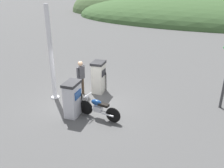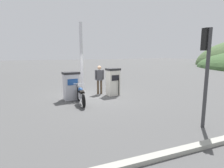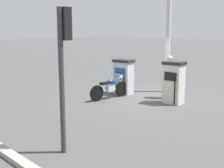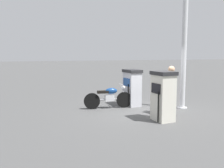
# 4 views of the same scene
# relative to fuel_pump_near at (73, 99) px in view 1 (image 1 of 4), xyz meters

# --- Properties ---
(ground_plane) EXTENTS (120.00, 120.00, 0.00)m
(ground_plane) POSITION_rel_fuel_pump_near_xyz_m (-0.07, 1.25, -0.77)
(ground_plane) COLOR #4C4C4C
(fuel_pump_near) EXTENTS (0.61, 0.90, 1.52)m
(fuel_pump_near) POSITION_rel_fuel_pump_near_xyz_m (0.00, 0.00, 0.00)
(fuel_pump_near) COLOR silver
(fuel_pump_near) RESTS_ON ground
(fuel_pump_far) EXTENTS (0.65, 0.81, 1.62)m
(fuel_pump_far) POSITION_rel_fuel_pump_near_xyz_m (-0.00, 2.51, 0.05)
(fuel_pump_far) COLOR silver
(fuel_pump_far) RESTS_ON ground
(motorcycle_near_pump) EXTENTS (1.95, 0.57, 0.96)m
(motorcycle_near_pump) POSITION_rel_fuel_pump_near_xyz_m (1.07, 0.20, -0.29)
(motorcycle_near_pump) COLOR black
(motorcycle_near_pump) RESTS_ON ground
(attendant_person) EXTENTS (0.27, 0.58, 1.75)m
(attendant_person) POSITION_rel_fuel_pump_near_xyz_m (-0.67, 1.91, 0.24)
(attendant_person) COLOR #473828
(attendant_person) RESTS_ON ground
(canopy_support_pole) EXTENTS (0.40, 0.40, 4.40)m
(canopy_support_pole) POSITION_rel_fuel_pump_near_xyz_m (-1.71, 1.12, 1.35)
(canopy_support_pole) COLOR silver
(canopy_support_pole) RESTS_ON ground
(distant_hill_main) EXTENTS (39.49, 21.12, 7.56)m
(distant_hill_main) POSITION_rel_fuel_pump_near_xyz_m (3.14, 31.79, -0.77)
(distant_hill_main) COLOR #38562D
(distant_hill_main) RESTS_ON ground
(distant_hill_secondary) EXTENTS (28.18, 17.82, 11.45)m
(distant_hill_secondary) POSITION_rel_fuel_pump_near_xyz_m (-7.16, 36.86, -0.77)
(distant_hill_secondary) COLOR #476038
(distant_hill_secondary) RESTS_ON ground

